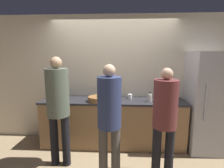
{
  "coord_description": "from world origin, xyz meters",
  "views": [
    {
      "loc": [
        0.18,
        -2.96,
        1.82
      ],
      "look_at": [
        0.0,
        0.14,
        1.29
      ],
      "focal_mm": 28.0,
      "sensor_mm": 36.0,
      "label": 1
    }
  ],
  "objects_px": {
    "person_center": "(109,114)",
    "person_left": "(58,102)",
    "bottle_clear": "(150,98)",
    "cup_white": "(130,96)",
    "bottle_red": "(157,99)",
    "utensil_crock": "(167,96)",
    "person_right": "(165,115)",
    "fruit_bowl": "(97,99)",
    "cup_yellow": "(176,98)",
    "refrigerator": "(208,102)"
  },
  "relations": [
    {
      "from": "bottle_clear",
      "to": "cup_yellow",
      "type": "distance_m",
      "value": 0.53
    },
    {
      "from": "refrigerator",
      "to": "cup_yellow",
      "type": "xyz_separation_m",
      "value": [
        -0.57,
        0.09,
        0.06
      ]
    },
    {
      "from": "person_left",
      "to": "person_center",
      "type": "xyz_separation_m",
      "value": [
        0.83,
        -0.29,
        -0.07
      ]
    },
    {
      "from": "refrigerator",
      "to": "fruit_bowl",
      "type": "distance_m",
      "value": 2.08
    },
    {
      "from": "person_center",
      "to": "person_right",
      "type": "bearing_deg",
      "value": 7.19
    },
    {
      "from": "person_left",
      "to": "bottle_red",
      "type": "xyz_separation_m",
      "value": [
        1.67,
        0.62,
        -0.08
      ]
    },
    {
      "from": "utensil_crock",
      "to": "bottle_red",
      "type": "bearing_deg",
      "value": -143.45
    },
    {
      "from": "person_right",
      "to": "bottle_red",
      "type": "distance_m",
      "value": 0.82
    },
    {
      "from": "refrigerator",
      "to": "cup_yellow",
      "type": "height_order",
      "value": "refrigerator"
    },
    {
      "from": "person_center",
      "to": "utensil_crock",
      "type": "distance_m",
      "value": 1.51
    },
    {
      "from": "person_right",
      "to": "bottle_clear",
      "type": "bearing_deg",
      "value": 95.97
    },
    {
      "from": "bottle_red",
      "to": "bottle_clear",
      "type": "height_order",
      "value": "bottle_clear"
    },
    {
      "from": "person_center",
      "to": "bottle_red",
      "type": "height_order",
      "value": "person_center"
    },
    {
      "from": "person_center",
      "to": "utensil_crock",
      "type": "xyz_separation_m",
      "value": [
        1.05,
        1.08,
        0.01
      ]
    },
    {
      "from": "person_left",
      "to": "utensil_crock",
      "type": "bearing_deg",
      "value": 22.66
    },
    {
      "from": "person_right",
      "to": "cup_yellow",
      "type": "relative_size",
      "value": 15.84
    },
    {
      "from": "person_right",
      "to": "fruit_bowl",
      "type": "height_order",
      "value": "person_right"
    },
    {
      "from": "person_center",
      "to": "cup_white",
      "type": "relative_size",
      "value": 18.51
    },
    {
      "from": "bottle_clear",
      "to": "bottle_red",
      "type": "bearing_deg",
      "value": -1.04
    },
    {
      "from": "person_right",
      "to": "cup_white",
      "type": "height_order",
      "value": "person_right"
    },
    {
      "from": "utensil_crock",
      "to": "cup_white",
      "type": "distance_m",
      "value": 0.72
    },
    {
      "from": "fruit_bowl",
      "to": "bottle_clear",
      "type": "xyz_separation_m",
      "value": [
        0.99,
        0.05,
        0.02
      ]
    },
    {
      "from": "utensil_crock",
      "to": "cup_yellow",
      "type": "relative_size",
      "value": 2.59
    },
    {
      "from": "person_left",
      "to": "person_right",
      "type": "xyz_separation_m",
      "value": [
        1.62,
        -0.19,
        -0.1
      ]
    },
    {
      "from": "bottle_clear",
      "to": "cup_white",
      "type": "bearing_deg",
      "value": 152.54
    },
    {
      "from": "person_left",
      "to": "bottle_red",
      "type": "relative_size",
      "value": 12.67
    },
    {
      "from": "person_right",
      "to": "utensil_crock",
      "type": "xyz_separation_m",
      "value": [
        0.27,
        0.98,
        0.04
      ]
    },
    {
      "from": "person_center",
      "to": "utensil_crock",
      "type": "height_order",
      "value": "person_center"
    },
    {
      "from": "refrigerator",
      "to": "person_right",
      "type": "height_order",
      "value": "refrigerator"
    },
    {
      "from": "person_right",
      "to": "refrigerator",
      "type": "bearing_deg",
      "value": 40.22
    },
    {
      "from": "fruit_bowl",
      "to": "cup_yellow",
      "type": "bearing_deg",
      "value": 6.28
    },
    {
      "from": "fruit_bowl",
      "to": "person_right",
      "type": "bearing_deg",
      "value": -35.59
    },
    {
      "from": "fruit_bowl",
      "to": "utensil_crock",
      "type": "bearing_deg",
      "value": 9.01
    },
    {
      "from": "fruit_bowl",
      "to": "cup_white",
      "type": "distance_m",
      "value": 0.67
    },
    {
      "from": "person_center",
      "to": "bottle_red",
      "type": "xyz_separation_m",
      "value": [
        0.83,
        0.92,
        -0.0
      ]
    },
    {
      "from": "person_left",
      "to": "cup_yellow",
      "type": "distance_m",
      "value": 2.18
    },
    {
      "from": "person_left",
      "to": "fruit_bowl",
      "type": "xyz_separation_m",
      "value": [
        0.54,
        0.57,
        -0.08
      ]
    },
    {
      "from": "person_center",
      "to": "person_left",
      "type": "bearing_deg",
      "value": 160.62
    },
    {
      "from": "person_center",
      "to": "fruit_bowl",
      "type": "bearing_deg",
      "value": 108.38
    },
    {
      "from": "person_center",
      "to": "fruit_bowl",
      "type": "distance_m",
      "value": 0.91
    },
    {
      "from": "bottle_red",
      "to": "bottle_clear",
      "type": "distance_m",
      "value": 0.14
    },
    {
      "from": "person_center",
      "to": "bottle_red",
      "type": "relative_size",
      "value": 12.0
    },
    {
      "from": "bottle_clear",
      "to": "cup_white",
      "type": "relative_size",
      "value": 2.06
    },
    {
      "from": "person_left",
      "to": "cup_white",
      "type": "bearing_deg",
      "value": 35.01
    },
    {
      "from": "person_center",
      "to": "bottle_clear",
      "type": "bearing_deg",
      "value": 52.74
    },
    {
      "from": "utensil_crock",
      "to": "cup_white",
      "type": "height_order",
      "value": "utensil_crock"
    },
    {
      "from": "person_right",
      "to": "bottle_clear",
      "type": "distance_m",
      "value": 0.83
    },
    {
      "from": "utensil_crock",
      "to": "bottle_clear",
      "type": "relative_size",
      "value": 1.42
    },
    {
      "from": "refrigerator",
      "to": "fruit_bowl",
      "type": "xyz_separation_m",
      "value": [
        -2.07,
        -0.08,
        0.05
      ]
    },
    {
      "from": "refrigerator",
      "to": "person_center",
      "type": "relative_size",
      "value": 1.1
    }
  ]
}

